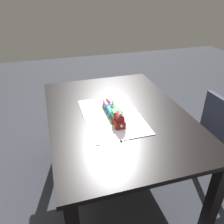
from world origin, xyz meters
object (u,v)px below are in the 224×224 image
at_px(dining_table, 117,125).
at_px(cake_car_flatbed_lavender, 108,104).
at_px(cake_car_caboose_turquoise, 113,112).
at_px(cake_locomotive, 118,119).
at_px(birthday_candle, 112,103).

bearing_deg(dining_table, cake_car_flatbed_lavender, 27.42).
distance_m(cake_car_caboose_turquoise, cake_car_flatbed_lavender, 0.12).
relative_size(cake_car_caboose_turquoise, cake_car_flatbed_lavender, 1.00).
distance_m(cake_locomotive, birthday_candle, 0.15).
bearing_deg(birthday_candle, dining_table, -61.90).
distance_m(cake_locomotive, cake_car_caboose_turquoise, 0.13).
bearing_deg(birthday_candle, cake_car_flatbed_lavender, 0.00).
height_order(dining_table, cake_locomotive, cake_locomotive).
xyz_separation_m(dining_table, cake_car_caboose_turquoise, (-0.03, 0.04, 0.14)).
distance_m(dining_table, cake_locomotive, 0.23).
height_order(cake_locomotive, cake_car_flatbed_lavender, cake_locomotive).
height_order(cake_car_flatbed_lavender, birthday_candle, birthday_candle).
xyz_separation_m(cake_car_flatbed_lavender, birthday_candle, (-0.11, -0.00, 0.07)).
relative_size(dining_table, cake_locomotive, 10.00).
bearing_deg(cake_locomotive, birthday_candle, 0.00).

